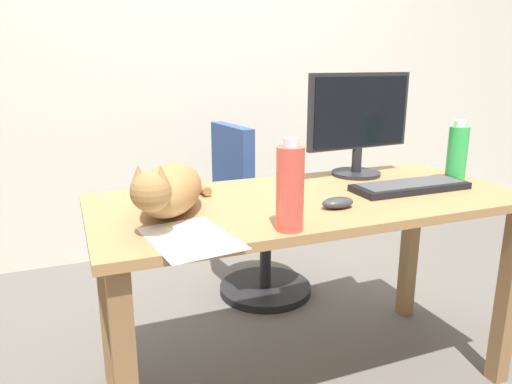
{
  "coord_description": "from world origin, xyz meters",
  "views": [
    {
      "loc": [
        -0.78,
        -1.43,
        1.19
      ],
      "look_at": [
        -0.24,
        -0.08,
        0.8
      ],
      "focal_mm": 33.72,
      "sensor_mm": 36.0,
      "label": 1
    }
  ],
  "objects_px": {
    "cat": "(169,189)",
    "spray_bottle": "(457,153)",
    "keyboard": "(410,186)",
    "water_bottle": "(290,188)",
    "office_chair": "(257,225)",
    "computer_mouse": "(338,203)",
    "monitor": "(359,121)"
  },
  "relations": [
    {
      "from": "office_chair",
      "to": "cat",
      "type": "relative_size",
      "value": 1.63
    },
    {
      "from": "monitor",
      "to": "water_bottle",
      "type": "height_order",
      "value": "monitor"
    },
    {
      "from": "office_chair",
      "to": "cat",
      "type": "bearing_deg",
      "value": -128.24
    },
    {
      "from": "office_chair",
      "to": "water_bottle",
      "type": "distance_m",
      "value": 1.15
    },
    {
      "from": "cat",
      "to": "spray_bottle",
      "type": "relative_size",
      "value": 2.31
    },
    {
      "from": "monitor",
      "to": "cat",
      "type": "relative_size",
      "value": 0.87
    },
    {
      "from": "office_chair",
      "to": "monitor",
      "type": "bearing_deg",
      "value": -64.47
    },
    {
      "from": "keyboard",
      "to": "spray_bottle",
      "type": "height_order",
      "value": "spray_bottle"
    },
    {
      "from": "cat",
      "to": "monitor",
      "type": "bearing_deg",
      "value": 16.44
    },
    {
      "from": "office_chair",
      "to": "monitor",
      "type": "height_order",
      "value": "monitor"
    },
    {
      "from": "office_chair",
      "to": "computer_mouse",
      "type": "xyz_separation_m",
      "value": [
        -0.08,
        -0.88,
        0.37
      ]
    },
    {
      "from": "computer_mouse",
      "to": "spray_bottle",
      "type": "distance_m",
      "value": 0.64
    },
    {
      "from": "keyboard",
      "to": "computer_mouse",
      "type": "distance_m",
      "value": 0.38
    },
    {
      "from": "keyboard",
      "to": "cat",
      "type": "xyz_separation_m",
      "value": [
        -0.88,
        0.03,
        0.07
      ]
    },
    {
      "from": "keyboard",
      "to": "water_bottle",
      "type": "distance_m",
      "value": 0.65
    },
    {
      "from": "computer_mouse",
      "to": "monitor",
      "type": "bearing_deg",
      "value": 49.82
    },
    {
      "from": "spray_bottle",
      "to": "cat",
      "type": "bearing_deg",
      "value": -179.58
    },
    {
      "from": "cat",
      "to": "water_bottle",
      "type": "relative_size",
      "value": 2.14
    },
    {
      "from": "monitor",
      "to": "computer_mouse",
      "type": "relative_size",
      "value": 4.37
    },
    {
      "from": "cat",
      "to": "keyboard",
      "type": "bearing_deg",
      "value": -2.08
    },
    {
      "from": "water_bottle",
      "to": "spray_bottle",
      "type": "relative_size",
      "value": 1.08
    },
    {
      "from": "keyboard",
      "to": "monitor",
      "type": "bearing_deg",
      "value": 100.18
    },
    {
      "from": "keyboard",
      "to": "spray_bottle",
      "type": "bearing_deg",
      "value": 9.23
    },
    {
      "from": "water_bottle",
      "to": "computer_mouse",
      "type": "bearing_deg",
      "value": 28.92
    },
    {
      "from": "cat",
      "to": "computer_mouse",
      "type": "bearing_deg",
      "value": -14.14
    },
    {
      "from": "water_bottle",
      "to": "spray_bottle",
      "type": "distance_m",
      "value": 0.89
    },
    {
      "from": "cat",
      "to": "water_bottle",
      "type": "distance_m",
      "value": 0.38
    },
    {
      "from": "monitor",
      "to": "keyboard",
      "type": "xyz_separation_m",
      "value": [
        0.05,
        -0.28,
        -0.21
      ]
    },
    {
      "from": "cat",
      "to": "spray_bottle",
      "type": "bearing_deg",
      "value": 0.42
    },
    {
      "from": "cat",
      "to": "computer_mouse",
      "type": "xyz_separation_m",
      "value": [
        0.51,
        -0.13,
        -0.06
      ]
    },
    {
      "from": "water_bottle",
      "to": "office_chair",
      "type": "bearing_deg",
      "value": 72.9
    },
    {
      "from": "computer_mouse",
      "to": "keyboard",
      "type": "bearing_deg",
      "value": 14.93
    }
  ]
}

